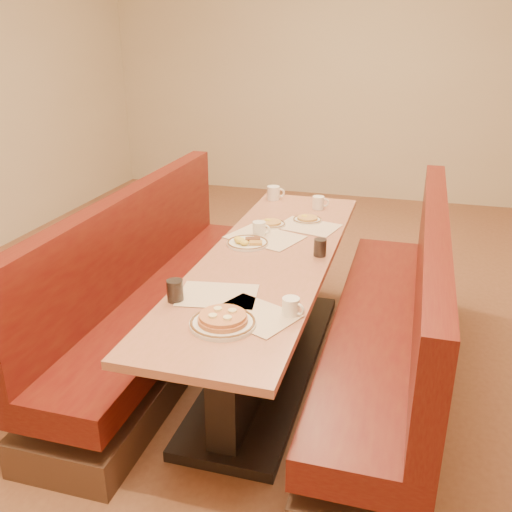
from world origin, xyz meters
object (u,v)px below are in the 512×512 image
(booth_right, at_px, (394,333))
(coffee_mug_a, at_px, (291,307))
(pancake_plate, at_px, (223,321))
(soda_tumbler_mid, at_px, (320,248))
(diner_table, at_px, (268,314))
(coffee_mug_d, at_px, (274,193))
(eggs_plate, at_px, (247,242))
(booth_left, at_px, (156,301))
(coffee_mug_b, at_px, (260,228))
(coffee_mug_c, at_px, (319,202))
(soda_tumbler_near, at_px, (175,291))

(booth_right, xyz_separation_m, coffee_mug_a, (-0.45, -0.67, 0.43))
(pancake_plate, bearing_deg, soda_tumbler_mid, 74.09)
(booth_right, bearing_deg, soda_tumbler_mid, 170.14)
(diner_table, height_order, coffee_mug_d, coffee_mug_d)
(coffee_mug_a, relative_size, coffee_mug_d, 0.84)
(pancake_plate, xyz_separation_m, eggs_plate, (-0.18, 0.98, -0.01))
(soda_tumbler_mid, bearing_deg, booth_left, -175.56)
(diner_table, height_order, coffee_mug_b, coffee_mug_b)
(pancake_plate, height_order, coffee_mug_a, coffee_mug_a)
(soda_tumbler_mid, bearing_deg, booth_right, -9.86)
(pancake_plate, relative_size, coffee_mug_d, 2.22)
(eggs_plate, xyz_separation_m, coffee_mug_a, (0.45, -0.80, 0.03))
(booth_right, distance_m, eggs_plate, 1.00)
(booth_right, relative_size, coffee_mug_a, 22.66)
(coffee_mug_b, bearing_deg, coffee_mug_c, 74.26)
(coffee_mug_a, distance_m, coffee_mug_d, 1.85)
(booth_right, distance_m, soda_tumbler_mid, 0.63)
(coffee_mug_d, relative_size, soda_tumbler_near, 1.23)
(booth_left, relative_size, coffee_mug_d, 18.92)
(diner_table, distance_m, soda_tumbler_near, 0.85)
(eggs_plate, height_order, coffee_mug_b, coffee_mug_b)
(booth_left, height_order, coffee_mug_a, booth_left)
(pancake_plate, relative_size, coffee_mug_a, 2.66)
(coffee_mug_d, relative_size, soda_tumbler_mid, 1.32)
(diner_table, relative_size, soda_tumbler_near, 23.21)
(eggs_plate, bearing_deg, soda_tumbler_near, -97.84)
(soda_tumbler_near, distance_m, soda_tumbler_mid, 0.94)
(coffee_mug_b, xyz_separation_m, soda_tumbler_near, (-0.14, -0.99, 0.01))
(booth_left, height_order, coffee_mug_b, booth_left)
(coffee_mug_d, distance_m, soda_tumbler_mid, 1.15)
(booth_left, relative_size, coffee_mug_c, 20.85)
(coffee_mug_b, distance_m, coffee_mug_d, 0.80)
(coffee_mug_c, distance_m, soda_tumbler_mid, 0.90)
(booth_right, distance_m, pancake_plate, 1.18)
(pancake_plate, xyz_separation_m, soda_tumbler_mid, (0.26, 0.93, 0.03))
(coffee_mug_d, bearing_deg, soda_tumbler_mid, -79.62)
(diner_table, height_order, soda_tumbler_mid, soda_tumbler_mid)
(pancake_plate, bearing_deg, coffee_mug_d, 97.80)
(coffee_mug_c, bearing_deg, coffee_mug_d, 146.73)
(coffee_mug_c, bearing_deg, pancake_plate, -105.65)
(coffee_mug_b, relative_size, soda_tumbler_mid, 1.17)
(coffee_mug_d, bearing_deg, soda_tumbler_near, -107.99)
(booth_left, xyz_separation_m, coffee_mug_b, (0.59, 0.31, 0.43))
(soda_tumbler_near, bearing_deg, booth_right, 33.93)
(eggs_plate, xyz_separation_m, soda_tumbler_mid, (0.45, -0.05, 0.03))
(pancake_plate, distance_m, coffee_mug_a, 0.32)
(pancake_plate, relative_size, soda_tumbler_mid, 2.94)
(coffee_mug_a, height_order, soda_tumbler_near, soda_tumbler_near)
(booth_right, relative_size, pancake_plate, 8.52)
(diner_table, relative_size, coffee_mug_a, 22.66)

